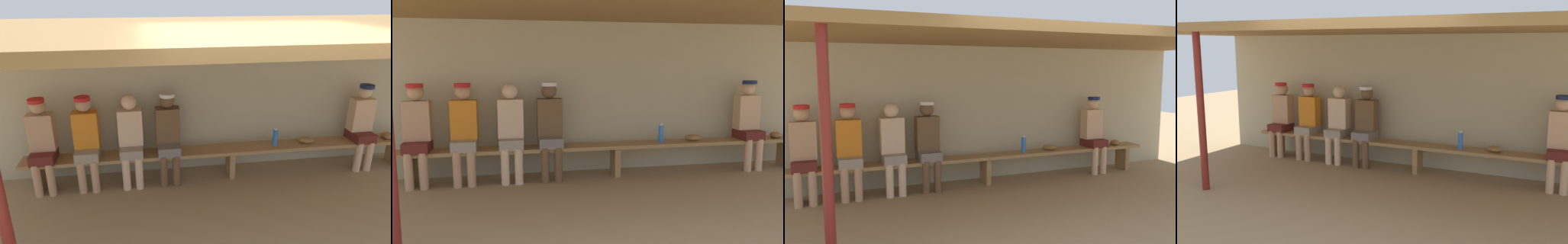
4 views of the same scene
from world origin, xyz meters
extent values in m
plane|color=#9E7F59|center=(0.00, 0.00, 0.00)|extent=(24.00, 24.00, 0.00)
cube|color=#B7AD8C|center=(0.00, 2.00, 1.10)|extent=(8.00, 0.20, 2.20)
cube|color=olive|center=(0.00, 0.70, 2.26)|extent=(8.00, 2.80, 0.12)
cube|color=#9E7547|center=(0.00, 1.55, 0.43)|extent=(6.00, 0.36, 0.05)
cube|color=#9E7547|center=(-2.75, 1.55, 0.21)|extent=(0.08, 0.29, 0.41)
cube|color=#9E7547|center=(0.00, 1.55, 0.21)|extent=(0.08, 0.29, 0.41)
cube|color=slate|center=(-0.94, 1.53, 0.53)|extent=(0.32, 0.40, 0.14)
cylinder|color=brown|center=(-1.03, 1.37, 0.24)|extent=(0.11, 0.11, 0.48)
cylinder|color=brown|center=(-0.85, 1.37, 0.24)|extent=(0.11, 0.11, 0.48)
cube|color=brown|center=(-0.94, 1.61, 0.86)|extent=(0.34, 0.20, 0.52)
sphere|color=brown|center=(-0.94, 1.61, 1.23)|extent=(0.21, 0.21, 0.21)
cylinder|color=white|center=(-0.94, 1.57, 1.32)|extent=(0.21, 0.21, 0.05)
cube|color=#591E19|center=(-2.67, 1.53, 0.53)|extent=(0.32, 0.40, 0.14)
cylinder|color=tan|center=(-2.76, 1.37, 0.24)|extent=(0.11, 0.11, 0.48)
cylinder|color=tan|center=(-2.58, 1.37, 0.24)|extent=(0.11, 0.11, 0.48)
cube|color=tan|center=(-2.67, 1.61, 0.86)|extent=(0.34, 0.20, 0.52)
sphere|color=tan|center=(-2.67, 1.61, 1.23)|extent=(0.21, 0.21, 0.21)
cylinder|color=red|center=(-2.67, 1.57, 1.32)|extent=(0.21, 0.21, 0.05)
cube|color=gray|center=(-1.47, 1.53, 0.53)|extent=(0.32, 0.40, 0.14)
cylinder|color=beige|center=(-1.56, 1.37, 0.24)|extent=(0.11, 0.11, 0.48)
cylinder|color=beige|center=(-1.38, 1.37, 0.24)|extent=(0.11, 0.11, 0.48)
cube|color=beige|center=(-1.47, 1.61, 0.86)|extent=(0.34, 0.20, 0.52)
sphere|color=beige|center=(-1.47, 1.61, 1.23)|extent=(0.21, 0.21, 0.21)
cube|color=#591E19|center=(2.09, 1.53, 0.53)|extent=(0.32, 0.40, 0.14)
cylinder|color=#DBAD84|center=(2.00, 1.37, 0.24)|extent=(0.11, 0.11, 0.48)
cylinder|color=#DBAD84|center=(2.18, 1.37, 0.24)|extent=(0.11, 0.11, 0.48)
cube|color=#DBAD84|center=(2.09, 1.61, 0.86)|extent=(0.34, 0.20, 0.52)
sphere|color=#DBAD84|center=(2.09, 1.61, 1.23)|extent=(0.21, 0.21, 0.21)
cylinder|color=#19234C|center=(2.09, 1.57, 1.32)|extent=(0.21, 0.21, 0.05)
cube|color=gray|center=(-2.08, 1.53, 0.53)|extent=(0.32, 0.40, 0.14)
cylinder|color=tan|center=(-2.17, 1.37, 0.24)|extent=(0.11, 0.11, 0.48)
cylinder|color=tan|center=(-1.99, 1.37, 0.24)|extent=(0.11, 0.11, 0.48)
cube|color=orange|center=(-2.08, 1.61, 0.86)|extent=(0.34, 0.20, 0.52)
sphere|color=tan|center=(-2.08, 1.61, 1.23)|extent=(0.21, 0.21, 0.21)
cylinder|color=red|center=(-2.08, 1.57, 1.32)|extent=(0.21, 0.21, 0.05)
cylinder|color=blue|center=(0.68, 1.55, 0.58)|extent=(0.08, 0.08, 0.25)
cylinder|color=white|center=(0.68, 1.55, 0.72)|extent=(0.05, 0.05, 0.02)
ellipsoid|color=olive|center=(1.19, 1.56, 0.51)|extent=(0.28, 0.24, 0.09)
ellipsoid|color=olive|center=(2.56, 1.53, 0.51)|extent=(0.27, 0.29, 0.09)
camera|label=1|loc=(-1.27, -3.15, 2.71)|focal=32.58mm
camera|label=2|loc=(-1.48, -3.91, 1.62)|focal=36.96mm
camera|label=3|loc=(-2.53, -4.43, 1.79)|focal=38.04mm
camera|label=4|loc=(2.29, -4.98, 2.03)|focal=40.61mm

